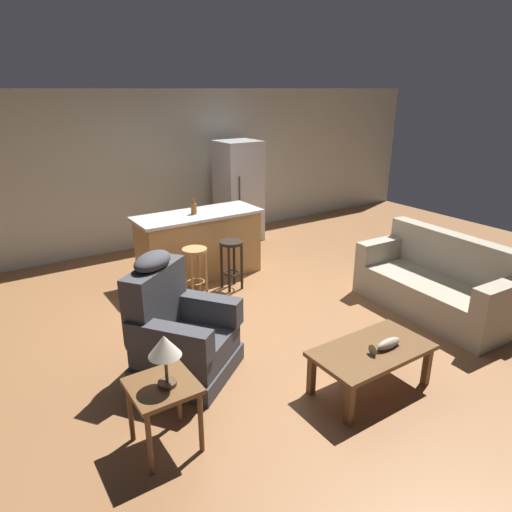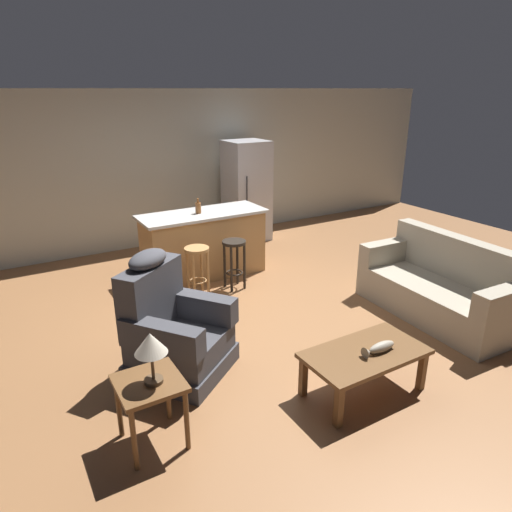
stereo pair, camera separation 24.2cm
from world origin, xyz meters
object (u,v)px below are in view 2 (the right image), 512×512
at_px(bar_stool_right, 234,255).
at_px(end_table, 150,392).
at_px(recliner_near_lamp, 173,331).
at_px(bottle_tall_green, 198,208).
at_px(kitchen_island, 204,244).
at_px(refrigerator, 247,191).
at_px(fish_figurine, 379,348).
at_px(bar_stool_left, 197,263).
at_px(couch, 441,289).
at_px(table_lamp, 151,346).
at_px(coffee_table, 365,357).

bearing_deg(bar_stool_right, end_table, -130.38).
distance_m(recliner_near_lamp, bottle_tall_green, 2.45).
xyz_separation_m(end_table, kitchen_island, (1.78, 2.91, 0.02)).
height_order(end_table, refrigerator, refrigerator).
xyz_separation_m(fish_figurine, bottle_tall_green, (-0.21, 3.33, 0.57)).
xyz_separation_m(recliner_near_lamp, bar_stool_left, (0.89, 1.43, 0.05)).
distance_m(kitchen_island, bottle_tall_green, 0.56).
xyz_separation_m(couch, bar_stool_right, (-1.75, 1.97, 0.13)).
xyz_separation_m(table_lamp, bar_stool_right, (1.91, 2.31, -0.40)).
distance_m(end_table, bar_stool_right, 2.99).
bearing_deg(coffee_table, recliner_near_lamp, 137.58).
bearing_deg(table_lamp, bar_stool_left, 59.41).
distance_m(table_lamp, kitchen_island, 3.44).
bearing_deg(fish_figurine, bar_stool_left, 101.05).
bearing_deg(recliner_near_lamp, bar_stool_left, 111.63).
bearing_deg(recliner_near_lamp, bar_stool_right, 98.40).
bearing_deg(bottle_tall_green, refrigerator, 39.41).
distance_m(coffee_table, end_table, 1.87).
bearing_deg(fish_figurine, kitchen_island, 92.52).
bearing_deg(end_table, recliner_near_lamp, 59.31).
height_order(fish_figurine, kitchen_island, kitchen_island).
height_order(bar_stool_left, refrigerator, refrigerator).
bearing_deg(recliner_near_lamp, refrigerator, 104.15).
distance_m(fish_figurine, bar_stool_right, 2.71).
height_order(end_table, bottle_tall_green, bottle_tall_green).
height_order(end_table, bar_stool_right, bar_stool_right).
bearing_deg(fish_figurine, bar_stool_right, 89.67).
bearing_deg(table_lamp, end_table, 133.07).
distance_m(couch, table_lamp, 3.71).
distance_m(recliner_near_lamp, end_table, 0.99).
bearing_deg(coffee_table, bar_stool_left, 99.46).
height_order(coffee_table, recliner_near_lamp, recliner_near_lamp).
bearing_deg(couch, bar_stool_left, -38.00).
xyz_separation_m(coffee_table, fish_figurine, (0.09, -0.07, 0.10)).
xyz_separation_m(kitchen_island, refrigerator, (1.40, 1.20, 0.40)).
distance_m(couch, end_table, 3.70).
height_order(coffee_table, bottle_tall_green, bottle_tall_green).
relative_size(recliner_near_lamp, bar_stool_left, 1.76).
distance_m(table_lamp, bar_stool_right, 3.02).
relative_size(recliner_near_lamp, bar_stool_right, 1.76).
bearing_deg(fish_figurine, coffee_table, 141.70).
bearing_deg(table_lamp, coffee_table, -10.29).
relative_size(couch, refrigerator, 1.10).
distance_m(fish_figurine, recliner_near_lamp, 1.91).
distance_m(fish_figurine, bottle_tall_green, 3.39).
xyz_separation_m(end_table, bottle_tall_green, (1.71, 2.90, 0.57)).
relative_size(fish_figurine, recliner_near_lamp, 0.28).
distance_m(fish_figurine, bar_stool_left, 2.76).
xyz_separation_m(end_table, table_lamp, (0.03, -0.03, 0.41)).
bearing_deg(kitchen_island, recliner_near_lamp, -121.68).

